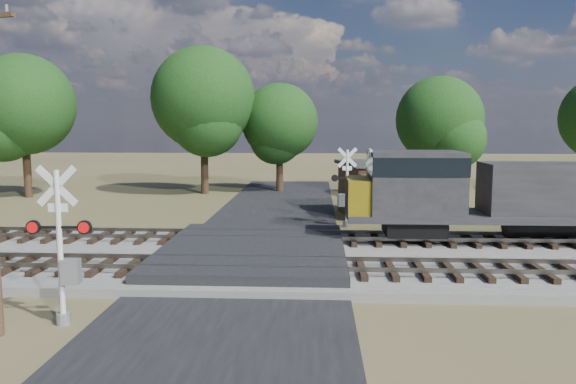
{
  "coord_description": "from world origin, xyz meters",
  "views": [
    {
      "loc": [
        2.47,
        -20.76,
        5.31
      ],
      "look_at": [
        1.27,
        2.0,
        2.53
      ],
      "focal_mm": 35.0,
      "sensor_mm": 36.0,
      "label": 1
    }
  ],
  "objects": [
    {
      "name": "ground",
      "position": [
        0.0,
        0.0,
        0.0
      ],
      "size": [
        160.0,
        160.0,
        0.0
      ],
      "primitive_type": "plane",
      "color": "#4B4C28",
      "rests_on": "ground"
    },
    {
      "name": "ballast_bed",
      "position": [
        10.0,
        0.5,
        0.15
      ],
      "size": [
        140.0,
        10.0,
        0.3
      ],
      "primitive_type": "cube",
      "color": "gray",
      "rests_on": "ground"
    },
    {
      "name": "road",
      "position": [
        0.0,
        0.0,
        0.04
      ],
      "size": [
        7.0,
        60.0,
        0.08
      ],
      "primitive_type": "cube",
      "color": "black",
      "rests_on": "ground"
    },
    {
      "name": "crossing_panel",
      "position": [
        0.0,
        0.5,
        0.32
      ],
      "size": [
        7.0,
        9.0,
        0.62
      ],
      "primitive_type": "cube",
      "color": "#262628",
      "rests_on": "ground"
    },
    {
      "name": "track_near",
      "position": [
        3.12,
        -2.0,
        0.41
      ],
      "size": [
        140.0,
        2.6,
        0.33
      ],
      "color": "black",
      "rests_on": "ballast_bed"
    },
    {
      "name": "track_far",
      "position": [
        3.12,
        3.0,
        0.41
      ],
      "size": [
        140.0,
        2.6,
        0.33
      ],
      "color": "black",
      "rests_on": "ballast_bed"
    },
    {
      "name": "crossing_signal_near",
      "position": [
        -4.16,
        -6.71,
        1.77
      ],
      "size": [
        1.72,
        0.37,
        4.25
      ],
      "rotation": [
        0.0,
        0.0,
        0.04
      ],
      "color": "silver",
      "rests_on": "ground"
    },
    {
      "name": "crossing_signal_far",
      "position": [
        3.91,
        7.95,
        1.71
      ],
      "size": [
        1.64,
        0.45,
        4.11
      ],
      "rotation": [
        0.0,
        0.0,
        3.34
      ],
      "color": "silver",
      "rests_on": "ground"
    },
    {
      "name": "equipment_shed",
      "position": [
        6.25,
        11.69,
        1.59
      ],
      "size": [
        5.53,
        5.53,
        3.15
      ],
      "rotation": [
        0.0,
        0.0,
        0.22
      ],
      "color": "#4B3820",
      "rests_on": "ground"
    },
    {
      "name": "treeline",
      "position": [
        4.55,
        20.52,
        6.1
      ],
      "size": [
        76.69,
        10.78,
        11.06
      ],
      "color": "black",
      "rests_on": "ground"
    }
  ]
}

